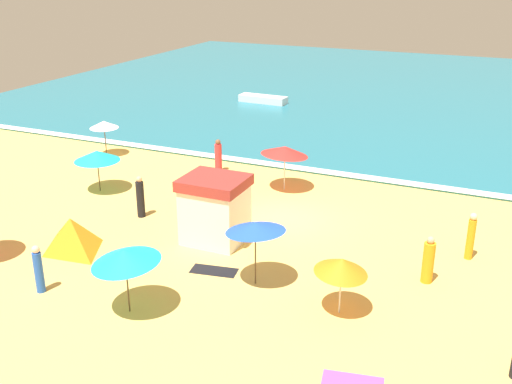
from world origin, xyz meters
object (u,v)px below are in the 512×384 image
beachgoer_3 (140,198)px  beachgoer_4 (38,269)px  beach_tent (72,233)px  beach_umbrella_7 (104,125)px  beach_umbrella_2 (342,266)px  beach_umbrella_9 (285,151)px  beach_umbrella_6 (255,227)px  beachgoer_1 (218,156)px  beach_umbrella_3 (125,256)px  small_boat_0 (263,99)px  beachgoer_5 (428,261)px  beach_umbrella_4 (97,156)px  beachgoer_0 (471,236)px  beachgoer_2 (242,193)px  lifeguard_cabana (215,209)px

beachgoer_3 → beachgoer_4: beachgoer_3 is taller
beach_tent → beach_umbrella_7: bearing=120.8°
beach_umbrella_2 → beach_umbrella_9: beach_umbrella_9 is taller
beach_umbrella_6 → beachgoer_4: (-6.23, -3.36, -1.26)m
beachgoer_1 → beach_umbrella_3: bearing=-74.6°
beach_tent → small_boat_0: bearing=97.0°
beachgoer_5 → beach_umbrella_2: bearing=-125.0°
beach_umbrella_4 → beachgoer_0: 16.65m
beach_tent → beachgoer_5: bearing=12.7°
beach_umbrella_2 → beachgoer_2: size_ratio=2.35×
beach_tent → beach_umbrella_2: bearing=-1.1°
beach_umbrella_2 → beachgoer_2: beach_umbrella_2 is taller
beachgoer_2 → small_boat_0: (-6.83, 18.23, 0.02)m
lifeguard_cabana → beachgoer_3: size_ratio=1.43×
beach_umbrella_6 → beach_umbrella_9: beach_umbrella_6 is taller
beachgoer_3 → small_boat_0: (-3.76, 21.71, -0.50)m
beachgoer_0 → beachgoer_3: size_ratio=0.99×
beach_umbrella_6 → lifeguard_cabana: bearing=138.9°
beach_umbrella_9 → beach_umbrella_3: bearing=-92.3°
beach_umbrella_6 → small_boat_0: 27.12m
beach_umbrella_4 → beach_umbrella_2: bearing=-22.7°
beach_umbrella_4 → small_boat_0: 19.98m
beach_umbrella_7 → beachgoer_4: 14.88m
beach_umbrella_4 → beachgoer_5: beach_umbrella_4 is taller
beachgoer_2 → beachgoer_1: bearing=132.2°
small_boat_0 → beachgoer_2: bearing=-69.5°
beach_umbrella_9 → beachgoer_2: size_ratio=3.82×
beachgoer_0 → beachgoer_4: size_ratio=1.07×
beachgoer_3 → beachgoer_5: 12.02m
beach_umbrella_6 → small_boat_0: bearing=112.8°
beach_umbrella_9 → beachgoer_5: size_ratio=1.87×
beach_umbrella_3 → beach_umbrella_9: 11.91m
beachgoer_1 → beachgoer_4: bearing=-89.1°
beach_umbrella_4 → beachgoer_4: size_ratio=1.77×
beachgoer_5 → beach_umbrella_9: bearing=140.7°
beach_umbrella_4 → small_boat_0: size_ratio=0.81×
beach_umbrella_3 → lifeguard_cabana: bearing=89.1°
beach_umbrella_3 → beach_umbrella_4: bearing=132.1°
beach_umbrella_9 → beach_tent: 10.47m
beach_umbrella_2 → beachgoer_0: 6.38m
beachgoer_1 → beachgoer_3: bearing=-92.8°
beach_umbrella_7 → beachgoer_0: beach_umbrella_7 is taller
beachgoer_2 → beachgoer_5: (8.92, -4.25, 0.45)m
beach_tent → beachgoer_3: size_ratio=1.61×
beach_umbrella_4 → beach_umbrella_3: bearing=-47.9°
beachgoer_1 → beachgoer_2: (2.76, -3.05, -0.47)m
beach_umbrella_9 → beachgoer_0: size_ratio=1.76×
beach_umbrella_3 → beachgoer_5: beach_umbrella_3 is taller
beach_umbrella_2 → beach_umbrella_6: (-3.11, 0.60, 0.45)m
beach_umbrella_6 → beachgoer_2: size_ratio=3.33×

